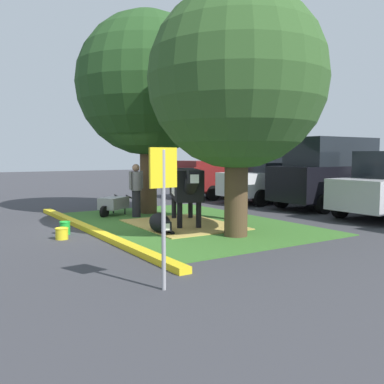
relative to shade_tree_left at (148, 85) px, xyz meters
The scene contains 17 objects.
ground_plane 4.85m from the shade_tree_left, 46.53° to the right, with size 80.00×80.00×0.00m, color #38383D.
grass_island 4.73m from the shade_tree_left, ahead, with size 7.60×5.08×0.02m, color #386B28.
curb_yellow 5.43m from the shade_tree_left, 49.75° to the right, with size 8.80×0.24×0.12m, color yellow.
hay_bedding 4.90m from the shade_tree_left, ahead, with size 3.20×2.40×0.04m, color tan.
shade_tree_left is the anchor object (origin of this frame).
shade_tree_right 4.67m from the shade_tree_left, ahead, with size 4.09×4.09×5.68m.
cow_holstein 3.97m from the shade_tree_left, ahead, with size 2.96×1.73×1.56m.
calf_lying 5.25m from the shade_tree_left, 22.22° to the right, with size 1.33×0.74×0.48m.
person_handler 4.49m from the shade_tree_left, 28.26° to the left, with size 0.53×0.34×1.67m.
person_visitor_near 3.39m from the shade_tree_left, 50.01° to the right, with size 0.34×0.52×1.63m.
wheelbarrow 3.93m from the shade_tree_left, 97.37° to the right, with size 1.20×1.49×0.63m.
parking_sign 8.39m from the shade_tree_left, 25.31° to the right, with size 0.07×0.44×2.01m.
bucket_green 5.65m from the shade_tree_left, 56.80° to the right, with size 0.26×0.26×0.31m.
bucket_yellow 6.05m from the shade_tree_left, 52.49° to the right, with size 0.31×0.31×0.26m.
pickup_truck_maroon 7.28m from the shade_tree_left, 117.30° to the left, with size 2.23×5.41×2.42m.
sedan_red 6.58m from the shade_tree_left, 93.27° to the left, with size 2.03×4.41×2.02m.
suv_black 7.20m from the shade_tree_left, 70.54° to the left, with size 2.13×4.61×2.52m.
Camera 1 is at (10.59, -4.39, 1.91)m, focal length 39.63 mm.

